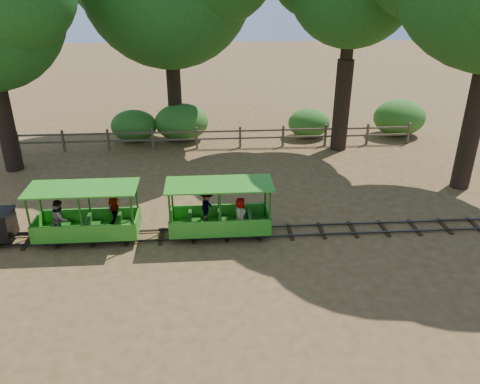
{
  "coord_description": "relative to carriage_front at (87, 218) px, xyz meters",
  "views": [
    {
      "loc": [
        -0.46,
        -12.56,
        7.36
      ],
      "look_at": [
        0.46,
        0.5,
        1.22
      ],
      "focal_mm": 35.0,
      "sensor_mm": 36.0,
      "label": 1
    }
  ],
  "objects": [
    {
      "name": "shrub_west",
      "position": [
        0.14,
        9.29,
        -0.0
      ],
      "size": [
        2.18,
        1.68,
        1.51
      ],
      "primitive_type": "ellipsoid",
      "color": "#2D6B1E",
      "rests_on": "ground"
    },
    {
      "name": "fence",
      "position": [
        4.14,
        7.99,
        -0.18
      ],
      "size": [
        18.1,
        0.1,
        1.0
      ],
      "color": "brown",
      "rests_on": "ground"
    },
    {
      "name": "ground",
      "position": [
        4.14,
        -0.01,
        -0.76
      ],
      "size": [
        90.0,
        90.0,
        0.0
      ],
      "primitive_type": "plane",
      "color": "olive",
      "rests_on": "ground"
    },
    {
      "name": "track",
      "position": [
        4.14,
        -0.01,
        -0.69
      ],
      "size": [
        22.0,
        1.0,
        0.1
      ],
      "color": "#3F3D3A",
      "rests_on": "ground"
    },
    {
      "name": "carriage_front",
      "position": [
        0.0,
        0.0,
        0.0
      ],
      "size": [
        3.17,
        1.39,
        1.65
      ],
      "color": "green",
      "rests_on": "track"
    },
    {
      "name": "shrub_mid_w",
      "position": [
        2.42,
        9.29,
        0.13
      ],
      "size": [
        2.56,
        1.97,
        1.77
      ],
      "primitive_type": "ellipsoid",
      "color": "#2D6B1E",
      "rests_on": "ground"
    },
    {
      "name": "shrub_east",
      "position": [
        13.14,
        9.29,
        0.14
      ],
      "size": [
        2.58,
        1.98,
        1.78
      ],
      "primitive_type": "ellipsoid",
      "color": "#2D6B1E",
      "rests_on": "ground"
    },
    {
      "name": "shrub_mid_e",
      "position": [
        8.62,
        9.29,
        -0.05
      ],
      "size": [
        2.05,
        1.58,
        1.42
      ],
      "primitive_type": "ellipsoid",
      "color": "#2D6B1E",
      "rests_on": "ground"
    },
    {
      "name": "carriage_rear",
      "position": [
        3.94,
        -0.01,
        -0.02
      ],
      "size": [
        3.17,
        1.3,
        1.65
      ],
      "color": "green",
      "rests_on": "track"
    }
  ]
}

